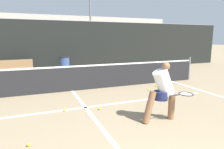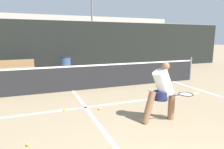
{
  "view_description": "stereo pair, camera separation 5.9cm",
  "coord_description": "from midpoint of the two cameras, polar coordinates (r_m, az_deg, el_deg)",
  "views": [
    {
      "loc": [
        -1.3,
        -0.89,
        1.94
      ],
      "look_at": [
        0.71,
        4.15,
        0.95
      ],
      "focal_mm": 32.0,
      "sensor_mm": 36.0,
      "label": 1
    },
    {
      "loc": [
        -1.25,
        -0.91,
        1.94
      ],
      "look_at": [
        0.71,
        4.15,
        0.95
      ],
      "focal_mm": 32.0,
      "sensor_mm": 36.0,
      "label": 2
    }
  ],
  "objects": [
    {
      "name": "court_service_line",
      "position": [
        5.8,
        -7.91,
        -9.28
      ],
      "size": [
        8.25,
        0.1,
        0.01
      ],
      "primitive_type": "cube",
      "color": "white",
      "rests_on": "ground"
    },
    {
      "name": "court_center_mark",
      "position": [
        5.1,
        -5.77,
        -12.03
      ],
      "size": [
        0.1,
        5.44,
        0.01
      ],
      "primitive_type": "cube",
      "color": "white",
      "rests_on": "ground"
    },
    {
      "name": "court_sideline_right",
      "position": [
        7.61,
        29.14,
        -5.75
      ],
      "size": [
        0.1,
        6.44,
        0.01
      ],
      "primitive_type": "cube",
      "color": "white",
      "rests_on": "ground"
    },
    {
      "name": "net",
      "position": [
        7.51,
        -11.61,
        -0.83
      ],
      "size": [
        11.09,
        0.09,
        1.07
      ],
      "color": "slate",
      "rests_on": "ground"
    },
    {
      "name": "fence_back",
      "position": [
        12.0,
        -15.81,
        7.71
      ],
      "size": [
        24.0,
        0.06,
        2.95
      ],
      "color": "black",
      "rests_on": "ground"
    },
    {
      "name": "player_practicing",
      "position": [
        4.79,
        13.97,
        -4.37
      ],
      "size": [
        1.15,
        0.61,
        1.41
      ],
      "rotation": [
        0.0,
        0.0,
        -0.02
      ],
      "color": "#8C6042",
      "rests_on": "ground"
    },
    {
      "name": "tennis_ball_scattered_2",
      "position": [
        7.67,
        10.24,
        -4.22
      ],
      "size": [
        0.07,
        0.07,
        0.07
      ],
      "primitive_type": "sphere",
      "color": "#D1E033",
      "rests_on": "ground"
    },
    {
      "name": "tennis_ball_scattered_4",
      "position": [
        5.56,
        -3.8,
        -9.73
      ],
      "size": [
        0.07,
        0.07,
        0.07
      ],
      "primitive_type": "sphere",
      "color": "#D1E033",
      "rests_on": "ground"
    },
    {
      "name": "tennis_ball_scattered_5",
      "position": [
        4.14,
        -23.07,
        -18.02
      ],
      "size": [
        0.07,
        0.07,
        0.07
      ],
      "primitive_type": "sphere",
      "color": "#D1E033",
      "rests_on": "ground"
    },
    {
      "name": "tennis_ball_scattered_6",
      "position": [
        8.3,
        12.24,
        -3.17
      ],
      "size": [
        0.07,
        0.07,
        0.07
      ],
      "primitive_type": "sphere",
      "color": "#D1E033",
      "rests_on": "ground"
    },
    {
      "name": "tennis_ball_scattered_7",
      "position": [
        5.5,
        10.35,
        -10.14
      ],
      "size": [
        0.07,
        0.07,
        0.07
      ],
      "primitive_type": "sphere",
      "color": "#D1E033",
      "rests_on": "ground"
    },
    {
      "name": "tennis_ball_scattered_9",
      "position": [
        5.63,
        -13.77,
        -9.79
      ],
      "size": [
        0.07,
        0.07,
        0.07
      ],
      "primitive_type": "sphere",
      "color": "#D1E033",
      "rests_on": "ground"
    },
    {
      "name": "tennis_ball_scattered_11",
      "position": [
        8.3,
        16.43,
        -3.36
      ],
      "size": [
        0.07,
        0.07,
        0.07
      ],
      "primitive_type": "sphere",
      "color": "#D1E033",
      "rests_on": "ground"
    },
    {
      "name": "courtside_bench",
      "position": [
        11.21,
        -26.19,
        1.77
      ],
      "size": [
        1.78,
        0.55,
        0.86
      ],
      "rotation": [
        0.0,
        0.0,
        0.1
      ],
      "color": "olive",
      "rests_on": "ground"
    },
    {
      "name": "trash_bin",
      "position": [
        11.24,
        -13.57,
        2.57
      ],
      "size": [
        0.56,
        0.56,
        0.94
      ],
      "color": "#384C7F",
      "rests_on": "ground"
    },
    {
      "name": "parked_car",
      "position": [
        15.53,
        0.07,
        5.4
      ],
      "size": [
        1.76,
        4.4,
        1.42
      ],
      "color": "black",
      "rests_on": "ground"
    },
    {
      "name": "floodlight_mast",
      "position": [
        19.83,
        -6.37,
        19.67
      ],
      "size": [
        1.1,
        0.24,
        8.07
      ],
      "color": "slate",
      "rests_on": "ground"
    },
    {
      "name": "tree_west",
      "position": [
        21.4,
        6.89,
        12.62
      ],
      "size": [
        2.76,
        2.76,
        3.31
      ],
      "color": "brown",
      "rests_on": "ground"
    },
    {
      "name": "building_far",
      "position": [
        28.18,
        -19.55,
        10.76
      ],
      "size": [
        36.0,
        2.4,
        4.85
      ],
      "primitive_type": "cube",
      "color": "#B2ADA3",
      "rests_on": "ground"
    }
  ]
}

